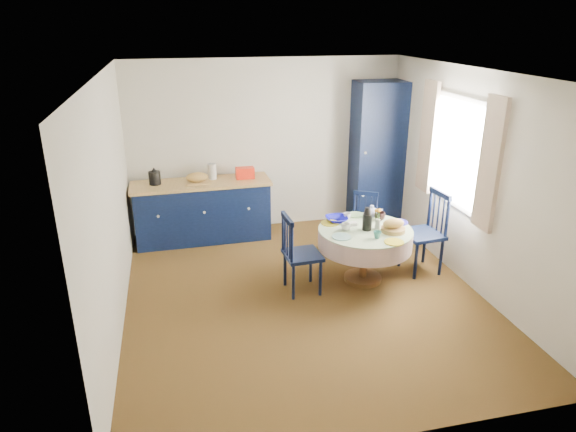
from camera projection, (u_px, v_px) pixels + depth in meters
name	position (u px, v px, depth m)	size (l,w,h in m)	color
floor	(304.00, 295.00, 5.96)	(4.50, 4.50, 0.00)	black
ceiling	(306.00, 73.00, 5.06)	(4.50, 4.50, 0.00)	white
wall_back	(266.00, 146.00, 7.55)	(4.00, 0.02, 2.50)	silver
wall_left	(110.00, 207.00, 5.09)	(0.02, 4.50, 2.50)	silver
wall_right	(472.00, 181.00, 5.93)	(0.02, 4.50, 2.50)	silver
window	(458.00, 151.00, 6.09)	(0.10, 1.74, 1.45)	white
kitchen_counter	(203.00, 210.00, 7.32)	(1.94, 0.64, 1.10)	black
pantry_cabinet	(377.00, 154.00, 7.73)	(0.77, 0.56, 2.17)	black
dining_table	(366.00, 238.00, 6.11)	(1.14, 1.13, 0.95)	#543B18
chair_left	(299.00, 253.00, 5.88)	(0.43, 0.45, 0.95)	black
chair_far	(363.00, 223.00, 6.92)	(0.50, 0.49, 0.83)	black
chair_right	(426.00, 232.00, 6.37)	(0.48, 0.50, 1.04)	black
mug_a	(346.00, 227.00, 6.01)	(0.11, 0.11, 0.09)	silver
mug_b	(377.00, 235.00, 5.80)	(0.09, 0.09, 0.08)	#32766B
mug_c	(380.00, 216.00, 6.32)	(0.13, 0.13, 0.10)	black
mug_d	(347.00, 216.00, 6.33)	(0.09, 0.09, 0.09)	silver
cobalt_bowl	(337.00, 219.00, 6.27)	(0.27, 0.27, 0.07)	#09087F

